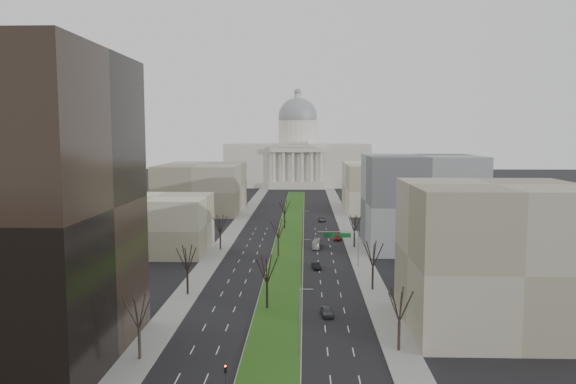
% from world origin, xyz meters
% --- Properties ---
extents(ground, '(600.00, 600.00, 0.00)m').
position_xyz_m(ground, '(0.00, 120.00, 0.00)').
color(ground, black).
rests_on(ground, ground).
extents(median, '(8.00, 222.03, 0.20)m').
position_xyz_m(median, '(0.00, 118.99, 0.10)').
color(median, '#999993').
rests_on(median, ground).
extents(sidewalk_left, '(5.00, 330.00, 0.15)m').
position_xyz_m(sidewalk_left, '(-17.50, 95.00, 0.07)').
color(sidewalk_left, gray).
rests_on(sidewalk_left, ground).
extents(sidewalk_right, '(5.00, 330.00, 0.15)m').
position_xyz_m(sidewalk_right, '(17.50, 95.00, 0.07)').
color(sidewalk_right, gray).
rests_on(sidewalk_right, ground).
extents(capitol, '(80.00, 46.00, 55.00)m').
position_xyz_m(capitol, '(0.00, 269.59, 16.31)').
color(capitol, beige).
rests_on(capitol, ground).
extents(building_beige_left, '(26.00, 22.00, 14.00)m').
position_xyz_m(building_beige_left, '(-33.00, 85.00, 7.00)').
color(building_beige_left, tan).
rests_on(building_beige_left, ground).
extents(building_tan_right, '(26.00, 24.00, 22.00)m').
position_xyz_m(building_tan_right, '(33.00, 32.00, 11.00)').
color(building_tan_right, gray).
rests_on(building_tan_right, ground).
extents(building_grey_right, '(28.00, 26.00, 24.00)m').
position_xyz_m(building_grey_right, '(34.00, 92.00, 12.00)').
color(building_grey_right, '#5D5F62').
rests_on(building_grey_right, ground).
extents(building_far_left, '(30.00, 40.00, 18.00)m').
position_xyz_m(building_far_left, '(-35.00, 160.00, 9.00)').
color(building_far_left, gray).
rests_on(building_far_left, ground).
extents(building_far_right, '(30.00, 40.00, 18.00)m').
position_xyz_m(building_far_right, '(35.00, 165.00, 9.00)').
color(building_far_right, tan).
rests_on(building_far_right, ground).
extents(tree_left_near, '(5.10, 5.10, 9.18)m').
position_xyz_m(tree_left_near, '(-17.20, 18.00, 6.61)').
color(tree_left_near, black).
rests_on(tree_left_near, ground).
extents(tree_left_mid, '(5.40, 5.40, 9.72)m').
position_xyz_m(tree_left_mid, '(-17.20, 48.00, 7.00)').
color(tree_left_mid, black).
rests_on(tree_left_mid, ground).
extents(tree_left_far, '(5.28, 5.28, 9.50)m').
position_xyz_m(tree_left_far, '(-17.20, 88.00, 6.84)').
color(tree_left_far, black).
rests_on(tree_left_far, ground).
extents(tree_right_near, '(5.16, 5.16, 9.29)m').
position_xyz_m(tree_right_near, '(17.20, 22.00, 6.69)').
color(tree_right_near, black).
rests_on(tree_right_near, ground).
extents(tree_right_mid, '(5.52, 5.52, 9.94)m').
position_xyz_m(tree_right_mid, '(17.20, 52.00, 7.16)').
color(tree_right_mid, black).
rests_on(tree_right_mid, ground).
extents(tree_right_far, '(5.04, 5.04, 9.07)m').
position_xyz_m(tree_right_far, '(17.20, 92.00, 6.53)').
color(tree_right_far, black).
rests_on(tree_right_far, ground).
extents(tree_median_a, '(5.40, 5.40, 9.72)m').
position_xyz_m(tree_median_a, '(-2.00, 40.00, 7.00)').
color(tree_median_a, black).
rests_on(tree_median_a, ground).
extents(tree_median_b, '(5.40, 5.40, 9.72)m').
position_xyz_m(tree_median_b, '(-2.00, 80.00, 7.00)').
color(tree_median_b, black).
rests_on(tree_median_b, ground).
extents(tree_median_c, '(5.40, 5.40, 9.72)m').
position_xyz_m(tree_median_c, '(-2.00, 120.00, 7.00)').
color(tree_median_c, black).
rests_on(tree_median_c, ground).
extents(streetlamp_median_a, '(1.90, 0.20, 9.16)m').
position_xyz_m(streetlamp_median_a, '(3.76, 20.00, 4.81)').
color(streetlamp_median_a, gray).
rests_on(streetlamp_median_a, ground).
extents(streetlamp_median_b, '(1.90, 0.20, 9.16)m').
position_xyz_m(streetlamp_median_b, '(3.76, 55.00, 4.81)').
color(streetlamp_median_b, gray).
rests_on(streetlamp_median_b, ground).
extents(streetlamp_median_c, '(1.90, 0.20, 9.16)m').
position_xyz_m(streetlamp_median_c, '(3.76, 95.00, 4.81)').
color(streetlamp_median_c, gray).
rests_on(streetlamp_median_c, ground).
extents(traffic_signal_median, '(0.32, 0.41, 4.30)m').
position_xyz_m(traffic_signal_median, '(-4.30, 6.93, 2.79)').
color(traffic_signal_median, '#2D2D30').
rests_on(traffic_signal_median, ground).
extents(mast_arm_signs, '(9.12, 0.24, 8.09)m').
position_xyz_m(mast_arm_signs, '(13.49, 70.03, 6.11)').
color(mast_arm_signs, gray).
rests_on(mast_arm_signs, ground).
extents(car_grey_near, '(2.37, 4.60, 1.50)m').
position_xyz_m(car_grey_near, '(7.96, 36.62, 0.75)').
color(car_grey_near, '#424549').
rests_on(car_grey_near, ground).
extents(car_black, '(2.16, 4.41, 1.39)m').
position_xyz_m(car_black, '(6.86, 68.52, 0.70)').
color(car_black, black).
rests_on(car_black, ground).
extents(car_red, '(2.52, 4.87, 1.35)m').
position_xyz_m(car_red, '(13.50, 101.96, 0.67)').
color(car_red, maroon).
rests_on(car_red, ground).
extents(car_grey_far, '(2.49, 5.14, 1.41)m').
position_xyz_m(car_grey_far, '(10.04, 135.63, 0.71)').
color(car_grey_far, '#44454B').
rests_on(car_grey_far, ground).
extents(box_van, '(2.58, 7.98, 2.18)m').
position_xyz_m(box_van, '(7.39, 91.62, 1.09)').
color(box_van, silver).
rests_on(box_van, ground).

